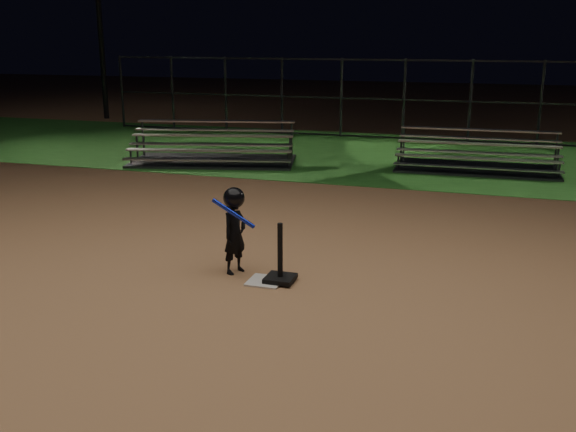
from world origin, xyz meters
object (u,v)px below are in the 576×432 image
object	(u,v)px
batting_tee	(280,270)
bleacher_right	(476,163)
home_plate	(265,281)
child_batter	(235,228)
bleacher_left	(213,155)

from	to	relation	value
batting_tee	bleacher_right	size ratio (longest dim) A/B	0.21
home_plate	batting_tee	distance (m)	0.25
child_batter	bleacher_right	distance (m)	8.89
bleacher_left	bleacher_right	xyz separation A→B (m)	(6.52, 1.02, -0.02)
batting_tee	bleacher_right	bearing A→B (deg)	75.49
batting_tee	bleacher_left	bearing A→B (deg)	119.74
bleacher_left	batting_tee	bearing A→B (deg)	-73.55
child_batter	batting_tee	bearing A→B (deg)	-81.52
home_plate	bleacher_left	xyz separation A→B (m)	(-4.12, 7.59, 0.20)
home_plate	batting_tee	xyz separation A→B (m)	(0.19, 0.06, 0.16)
child_batter	bleacher_left	world-z (taller)	child_batter
batting_tee	bleacher_right	xyz separation A→B (m)	(2.21, 8.56, 0.02)
home_plate	bleacher_right	bearing A→B (deg)	74.41
home_plate	child_batter	xyz separation A→B (m)	(-0.52, 0.23, 0.63)
home_plate	bleacher_right	world-z (taller)	bleacher_right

